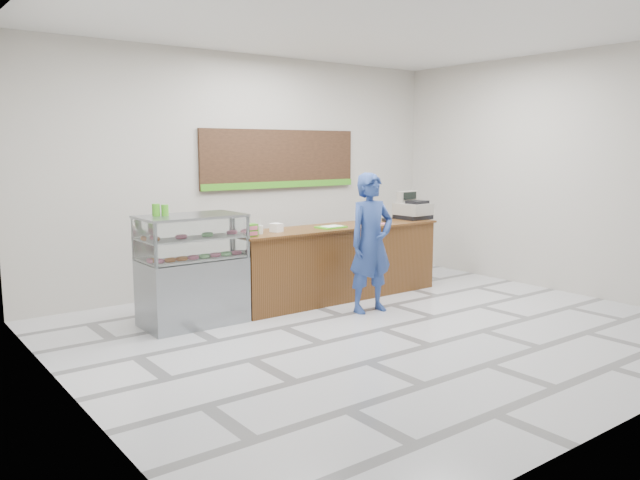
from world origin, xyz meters
TOP-DOWN VIEW (x-y plane):
  - floor at (0.00, 0.00)m, footprint 7.00×7.00m
  - back_wall at (0.00, 3.00)m, footprint 7.00×0.00m
  - ceiling at (0.00, 0.00)m, footprint 7.00×7.00m
  - sales_counter at (0.55, 1.55)m, footprint 3.26×0.76m
  - display_case at (-1.67, 1.55)m, footprint 1.22×0.72m
  - menu_board at (0.55, 2.96)m, footprint 2.80×0.06m
  - cash_register at (2.05, 1.56)m, footprint 0.48×0.50m
  - card_terminal at (1.49, 1.54)m, footprint 0.14×0.19m
  - serving_tray at (0.38, 1.46)m, footprint 0.39×0.29m
  - napkin_box at (-0.46, 1.55)m, footprint 0.16×0.16m
  - straw_cup at (-0.74, 1.51)m, footprint 0.07×0.07m
  - promo_box at (-0.95, 1.40)m, footprint 0.18×0.13m
  - donut_decal at (1.28, 1.35)m, footprint 0.16×0.16m
  - green_cup_left at (-2.04, 1.69)m, footprint 0.09×0.09m
  - green_cup_right at (-1.95, 1.65)m, footprint 0.08×0.08m
  - customer at (0.44, 0.71)m, footprint 0.69×0.48m

SIDE VIEW (x-z plane):
  - floor at x=0.00m, z-range 0.00..0.00m
  - sales_counter at x=0.55m, z-range 0.00..1.03m
  - display_case at x=-1.67m, z-range 0.01..1.34m
  - customer at x=0.44m, z-range 0.00..1.81m
  - donut_decal at x=1.28m, z-range 1.03..1.03m
  - serving_tray at x=0.38m, z-range 1.03..1.05m
  - card_terminal at x=1.49m, z-range 1.03..1.07m
  - straw_cup at x=-0.74m, z-range 1.03..1.14m
  - napkin_box at x=-0.46m, z-range 1.03..1.14m
  - promo_box at x=-0.95m, z-range 1.03..1.18m
  - cash_register at x=2.05m, z-range 0.98..1.40m
  - green_cup_right at x=-1.95m, z-range 1.33..1.46m
  - green_cup_left at x=-2.04m, z-range 1.33..1.47m
  - back_wall at x=0.00m, z-range -1.75..5.25m
  - menu_board at x=0.55m, z-range 1.48..2.38m
  - ceiling at x=0.00m, z-range 3.50..3.50m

